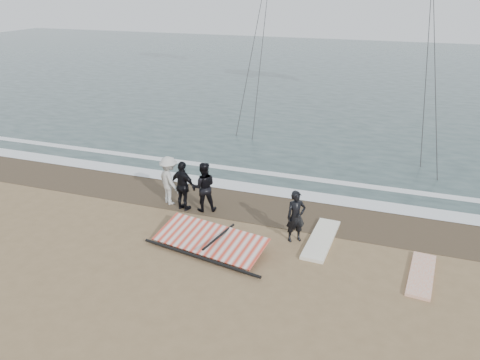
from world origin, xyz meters
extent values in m
plane|color=#8C704C|center=(0.00, 0.00, 0.00)|extent=(120.00, 120.00, 0.00)
cube|color=#233838|center=(0.00, 33.00, 0.01)|extent=(120.00, 54.00, 0.02)
cube|color=#4C3D2B|center=(0.00, 4.50, 0.01)|extent=(120.00, 2.80, 0.01)
cube|color=white|center=(0.00, 5.90, 0.03)|extent=(120.00, 0.90, 0.01)
cube|color=white|center=(0.00, 7.60, 0.03)|extent=(120.00, 0.45, 0.01)
imported|color=black|center=(0.69, 2.53, 0.84)|extent=(0.74, 0.68, 1.69)
cube|color=white|center=(4.48, 1.78, 0.05)|extent=(0.83, 2.31, 0.09)
cube|color=white|center=(1.49, 2.77, 0.05)|extent=(0.81, 2.66, 0.11)
imported|color=black|center=(-2.87, 3.53, 0.91)|extent=(1.09, 1.00, 1.82)
imported|color=black|center=(-3.57, 3.33, 0.92)|extent=(1.15, 0.71, 1.83)
imported|color=beige|center=(-4.27, 3.63, 0.91)|extent=(1.35, 1.23, 1.82)
cube|color=black|center=(-1.86, 1.81, 0.05)|extent=(2.45, 0.99, 0.09)
cube|color=red|center=(-1.66, 1.21, 0.30)|extent=(3.68, 1.95, 0.37)
cylinder|color=black|center=(-1.66, 0.43, 0.11)|extent=(4.00, 0.81, 0.09)
cylinder|color=black|center=(-1.36, 1.21, 0.45)|extent=(0.38, 1.73, 0.07)
cylinder|color=#262626|center=(4.19, 14.99, 4.21)|extent=(0.04, 0.04, 12.24)
cylinder|color=#262626|center=(4.52, 14.32, 4.21)|extent=(0.04, 0.04, 13.29)
cylinder|color=#262626|center=(-5.57, 18.15, 5.28)|extent=(0.04, 0.04, 16.15)
cylinder|color=#262626|center=(-5.07, 17.99, 5.28)|extent=(0.04, 0.04, 16.52)
camera|label=1|loc=(3.37, -10.22, 7.55)|focal=35.00mm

